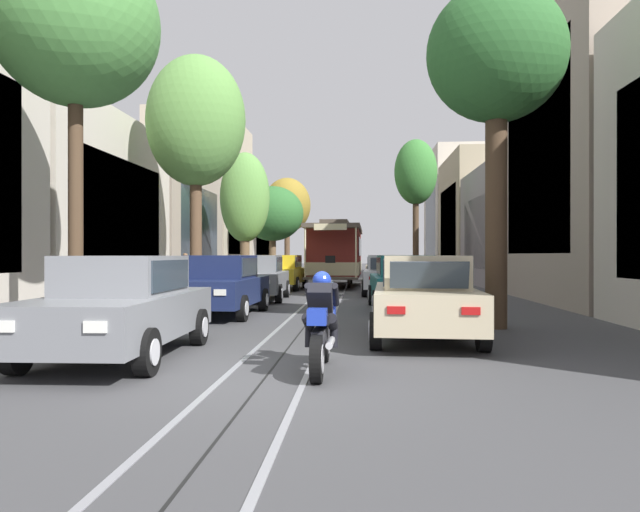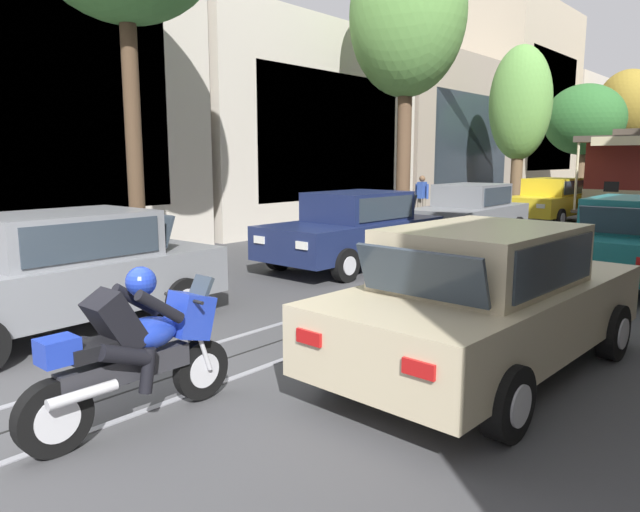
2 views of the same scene
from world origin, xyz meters
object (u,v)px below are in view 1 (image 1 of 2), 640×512
street_tree_kerb_left_second (196,123)px  parked_car_grey_near_left (122,306)px  parked_car_grey_mid_left (258,277)px  parked_car_teal_second_right (404,282)px  parked_car_yellow_fourth_left (282,272)px  parked_car_white_mid_right (387,275)px  parked_car_beige_fifth_right (381,268)px  street_tree_kerb_left_far (287,206)px  parked_car_beige_near_right (424,297)px  street_tree_kerb_right_near (496,60)px  parked_car_white_fourth_right (385,270)px  parked_car_navy_second_left (221,285)px  street_tree_kerb_right_second (416,174)px  cable_car_trolley (337,254)px  pedestrian_on_left_pavement (185,270)px  motorcycle_with_rider (321,324)px  street_tree_kerb_left_fourth (273,214)px  street_tree_kerb_left_mid (245,199)px  street_tree_kerb_left_near (75,24)px

street_tree_kerb_left_second → parked_car_grey_near_left: bearing=-79.5°
parked_car_grey_mid_left → parked_car_teal_second_right: bearing=-33.2°
parked_car_yellow_fourth_left → parked_car_white_mid_right: bearing=-35.5°
parked_car_beige_fifth_right → street_tree_kerb_left_far: bearing=126.6°
parked_car_beige_near_right → street_tree_kerb_right_near: (1.75, 1.83, 5.02)m
parked_car_teal_second_right → parked_car_white_fourth_right: 12.91m
street_tree_kerb_left_second → street_tree_kerb_right_near: (8.80, -7.55, -0.49)m
parked_car_navy_second_left → parked_car_yellow_fourth_left: size_ratio=0.99×
street_tree_kerb_right_second → cable_car_trolley: (-4.32, -2.67, -4.46)m
street_tree_kerb_left_second → street_tree_kerb_left_far: size_ratio=1.15×
parked_car_teal_second_right → parked_car_white_mid_right: size_ratio=1.00×
parked_car_navy_second_left → street_tree_kerb_left_second: size_ratio=0.50×
street_tree_kerb_right_near → pedestrian_on_left_pavement: size_ratio=4.47×
parked_car_yellow_fourth_left → parked_car_teal_second_right: same height
parked_car_beige_fifth_right → motorcycle_with_rider: (-1.78, -27.88, -0.15)m
parked_car_white_mid_right → cable_car_trolley: cable_car_trolley is taller
street_tree_kerb_left_second → street_tree_kerb_right_near: size_ratio=1.17×
street_tree_kerb_left_second → motorcycle_with_rider: (5.33, -12.52, -5.66)m
parked_car_yellow_fourth_left → parked_car_grey_near_left: bearing=-90.3°
parked_car_navy_second_left → street_tree_kerb_right_near: size_ratio=0.59×
parked_car_teal_second_right → parked_car_beige_fifth_right: (-0.02, 18.66, 0.00)m
parked_car_white_fourth_right → parked_car_beige_fifth_right: same height
street_tree_kerb_left_fourth → street_tree_kerb_right_near: size_ratio=0.79×
pedestrian_on_left_pavement → street_tree_kerb_left_mid: bearing=71.1°
parked_car_grey_near_left → parked_car_teal_second_right: 9.69m
street_tree_kerb_left_fourth → street_tree_kerb_right_near: street_tree_kerb_right_near is taller
street_tree_kerb_right_near → street_tree_kerb_left_fourth: bearing=110.0°
parked_car_yellow_fourth_left → pedestrian_on_left_pavement: 4.59m
parked_car_teal_second_right → street_tree_kerb_right_second: size_ratio=0.55×
street_tree_kerb_left_second → cable_car_trolley: bearing=64.8°
parked_car_navy_second_left → parked_car_white_mid_right: size_ratio=1.00×
parked_car_beige_near_right → parked_car_teal_second_right: 6.08m
street_tree_kerb_left_second → street_tree_kerb_left_fourth: bearing=88.5°
parked_car_navy_second_left → parked_car_white_fourth_right: same height
street_tree_kerb_left_mid → street_tree_kerb_left_near: bearing=-89.7°
street_tree_kerb_left_near → street_tree_kerb_left_fourth: 24.82m
parked_car_white_fourth_right → street_tree_kerb_right_second: 6.32m
parked_car_yellow_fourth_left → motorcycle_with_rider: bearing=-80.7°
parked_car_grey_mid_left → street_tree_kerb_right_second: (6.69, 12.59, 5.33)m
street_tree_kerb_right_second → parked_car_white_mid_right: bearing=-102.0°
parked_car_grey_near_left → parked_car_grey_mid_left: bearing=89.5°
parked_car_navy_second_left → street_tree_kerb_right_second: (6.75, 17.78, 5.33)m
parked_car_grey_near_left → street_tree_kerb_left_second: (-2.15, 11.61, 5.51)m
street_tree_kerb_left_near → street_tree_kerb_left_second: (-0.20, 9.19, 0.12)m
parked_car_grey_mid_left → motorcycle_with_rider: parked_car_grey_mid_left is taller
parked_car_navy_second_left → parked_car_beige_fifth_right: 21.23m
street_tree_kerb_left_second → street_tree_kerb_right_second: (8.95, 12.49, -0.18)m
parked_car_white_mid_right → street_tree_kerb_left_near: 14.87m
parked_car_white_fourth_right → street_tree_kerb_left_far: size_ratio=0.58×
parked_car_grey_mid_left → parked_car_white_mid_right: bearing=33.2°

